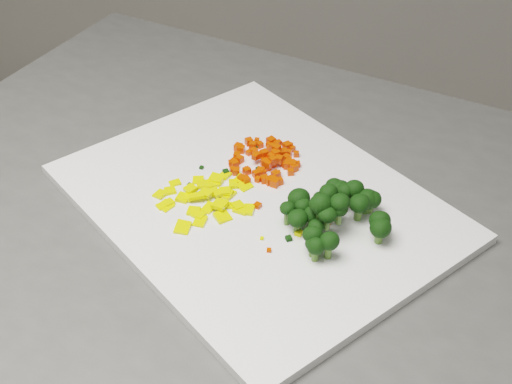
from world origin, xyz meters
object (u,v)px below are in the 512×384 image
(carrot_pile, at_px, (265,154))
(pepper_pile, at_px, (206,195))
(broccoli_pile, at_px, (338,213))
(cutting_board, at_px, (256,202))

(carrot_pile, xyz_separation_m, pepper_pile, (-0.04, -0.10, -0.01))
(pepper_pile, relative_size, broccoli_pile, 0.97)
(carrot_pile, height_order, pepper_pile, carrot_pile)
(cutting_board, relative_size, pepper_pile, 3.88)
(cutting_board, bearing_deg, broccoli_pile, -14.49)
(pepper_pile, bearing_deg, cutting_board, 22.08)
(cutting_board, relative_size, carrot_pile, 4.50)
(carrot_pile, bearing_deg, broccoli_pile, -40.28)
(broccoli_pile, bearing_deg, cutting_board, 165.51)
(carrot_pile, relative_size, broccoli_pile, 0.83)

